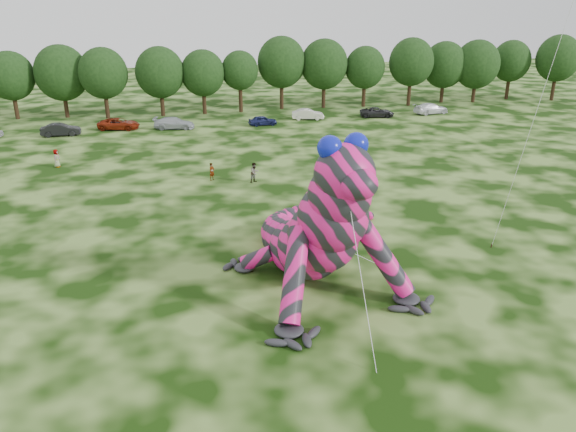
# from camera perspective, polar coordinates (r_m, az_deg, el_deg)

# --- Properties ---
(ground) EXTENTS (240.00, 240.00, 0.00)m
(ground) POSITION_cam_1_polar(r_m,az_deg,el_deg) (30.18, 8.39, -9.48)
(ground) COLOR #16330A
(ground) RESTS_ON ground
(inflatable_gecko) EXTENTS (19.66, 21.82, 9.32)m
(inflatable_gecko) POSITION_cam_1_polar(r_m,az_deg,el_deg) (32.11, 1.23, 1.85)
(inflatable_gecko) COLOR #F01883
(inflatable_gecko) RESTS_ON ground
(tree_4) EXTENTS (6.22, 5.60, 9.06)m
(tree_4) POSITION_cam_1_polar(r_m,az_deg,el_deg) (85.91, -26.22, 11.82)
(tree_4) COLOR black
(tree_4) RESTS_ON ground
(tree_5) EXTENTS (7.16, 6.44, 9.80)m
(tree_5) POSITION_cam_1_polar(r_m,az_deg,el_deg) (84.32, -21.93, 12.56)
(tree_5) COLOR black
(tree_5) RESTS_ON ground
(tree_6) EXTENTS (6.52, 5.86, 9.49)m
(tree_6) POSITION_cam_1_polar(r_m,az_deg,el_deg) (81.91, -18.17, 12.70)
(tree_6) COLOR black
(tree_6) RESTS_ON ground
(tree_7) EXTENTS (6.68, 6.01, 9.48)m
(tree_7) POSITION_cam_1_polar(r_m,az_deg,el_deg) (81.66, -12.82, 13.18)
(tree_7) COLOR black
(tree_7) RESTS_ON ground
(tree_8) EXTENTS (6.14, 5.53, 8.94)m
(tree_8) POSITION_cam_1_polar(r_m,az_deg,el_deg) (82.06, -8.61, 13.31)
(tree_8) COLOR black
(tree_8) RESTS_ON ground
(tree_9) EXTENTS (5.27, 4.74, 8.68)m
(tree_9) POSITION_cam_1_polar(r_m,az_deg,el_deg) (82.95, -4.88, 13.45)
(tree_9) COLOR black
(tree_9) RESTS_ON ground
(tree_10) EXTENTS (7.09, 6.38, 10.50)m
(tree_10) POSITION_cam_1_polar(r_m,az_deg,el_deg) (85.10, -0.66, 14.33)
(tree_10) COLOR black
(tree_10) RESTS_ON ground
(tree_11) EXTENTS (7.01, 6.31, 10.07)m
(tree_11) POSITION_cam_1_polar(r_m,az_deg,el_deg) (86.27, 3.69, 14.24)
(tree_11) COLOR black
(tree_11) RESTS_ON ground
(tree_12) EXTENTS (5.99, 5.39, 8.97)m
(tree_12) POSITION_cam_1_polar(r_m,az_deg,el_deg) (87.81, 7.79, 13.86)
(tree_12) COLOR black
(tree_12) RESTS_ON ground
(tree_13) EXTENTS (6.83, 6.15, 10.13)m
(tree_13) POSITION_cam_1_polar(r_m,az_deg,el_deg) (89.85, 12.35, 14.11)
(tree_13) COLOR black
(tree_13) RESTS_ON ground
(tree_14) EXTENTS (6.82, 6.14, 9.40)m
(tree_14) POSITION_cam_1_polar(r_m,az_deg,el_deg) (94.07, 15.55, 13.91)
(tree_14) COLOR black
(tree_14) RESTS_ON ground
(tree_15) EXTENTS (7.17, 6.45, 9.63)m
(tree_15) POSITION_cam_1_polar(r_m,az_deg,el_deg) (95.65, 18.57, 13.77)
(tree_15) COLOR black
(tree_15) RESTS_ON ground
(tree_16) EXTENTS (6.26, 5.63, 9.37)m
(tree_16) POSITION_cam_1_polar(r_m,az_deg,el_deg) (100.68, 21.62, 13.64)
(tree_16) COLOR black
(tree_16) RESTS_ON ground
(tree_17) EXTENTS (6.98, 6.28, 10.30)m
(tree_17) POSITION_cam_1_polar(r_m,az_deg,el_deg) (102.18, 25.62, 13.42)
(tree_17) COLOR black
(tree_17) RESTS_ON ground
(car_1) EXTENTS (4.63, 1.83, 1.50)m
(car_1) POSITION_cam_1_polar(r_m,az_deg,el_deg) (73.20, -22.09, 8.13)
(car_1) COLOR black
(car_1) RESTS_ON ground
(car_2) EXTENTS (5.49, 3.35, 1.42)m
(car_2) POSITION_cam_1_polar(r_m,az_deg,el_deg) (74.56, -16.81, 8.95)
(car_2) COLOR maroon
(car_2) RESTS_ON ground
(car_3) EXTENTS (5.36, 2.98, 1.47)m
(car_3) POSITION_cam_1_polar(r_m,az_deg,el_deg) (73.19, -11.49, 9.23)
(car_3) COLOR #B1B5BC
(car_3) RESTS_ON ground
(car_4) EXTENTS (3.80, 1.80, 1.26)m
(car_4) POSITION_cam_1_polar(r_m,az_deg,el_deg) (74.01, -2.59, 9.67)
(car_4) COLOR #181F4E
(car_4) RESTS_ON ground
(car_5) EXTENTS (4.53, 2.26, 1.43)m
(car_5) POSITION_cam_1_polar(r_m,az_deg,el_deg) (77.68, 2.03, 10.29)
(car_5) COLOR silver
(car_5) RESTS_ON ground
(car_6) EXTENTS (5.09, 3.07, 1.32)m
(car_6) POSITION_cam_1_polar(r_m,az_deg,el_deg) (80.37, 9.03, 10.37)
(car_6) COLOR #242426
(car_6) RESTS_ON ground
(car_7) EXTENTS (5.49, 3.08, 1.50)m
(car_7) POSITION_cam_1_polar(r_m,az_deg,el_deg) (84.23, 14.32, 10.53)
(car_7) COLOR white
(car_7) RESTS_ON ground
(spectator_5) EXTENTS (0.89, 1.81, 1.87)m
(spectator_5) POSITION_cam_1_polar(r_m,az_deg,el_deg) (44.35, 4.33, 2.21)
(spectator_5) COLOR gray
(spectator_5) RESTS_ON ground
(spectator_3) EXTENTS (0.64, 1.00, 1.58)m
(spectator_3) POSITION_cam_1_polar(r_m,az_deg,el_deg) (62.93, 6.67, 7.67)
(spectator_3) COLOR gray
(spectator_3) RESTS_ON ground
(spectator_1) EXTENTS (1.10, 1.05, 1.79)m
(spectator_1) POSITION_cam_1_polar(r_m,az_deg,el_deg) (50.17, -3.42, 4.43)
(spectator_1) COLOR gray
(spectator_1) RESTS_ON ground
(spectator_0) EXTENTS (0.69, 0.67, 1.60)m
(spectator_0) POSITION_cam_1_polar(r_m,az_deg,el_deg) (51.13, -7.75, 4.48)
(spectator_0) COLOR gray
(spectator_0) RESTS_ON ground
(spectator_4) EXTENTS (0.74, 0.96, 1.75)m
(spectator_4) POSITION_cam_1_polar(r_m,az_deg,el_deg) (59.26, -22.46, 5.45)
(spectator_4) COLOR gray
(spectator_4) RESTS_ON ground
(spectator_2) EXTENTS (1.29, 0.97, 1.77)m
(spectator_2) POSITION_cam_1_polar(r_m,az_deg,el_deg) (60.69, 6.95, 7.24)
(spectator_2) COLOR gray
(spectator_2) RESTS_ON ground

